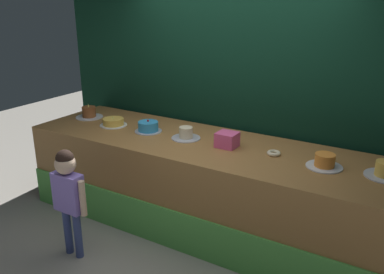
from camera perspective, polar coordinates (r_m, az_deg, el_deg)
name	(u,v)px	position (r m, az deg, el deg)	size (l,w,h in m)	color
ground_plane	(176,249)	(4.13, -2.20, -15.37)	(12.00, 12.00, 0.00)	gray
stage_platform	(204,185)	(4.30, 1.75, -6.72)	(3.91, 1.12, 0.93)	#9E6B38
curtain_backdrop	(235,84)	(4.55, 5.99, 7.37)	(4.66, 0.08, 2.84)	black
child_figure	(68,189)	(3.87, -16.93, -6.97)	(0.41, 0.19, 1.07)	#3F4C8C
pink_box	(227,140)	(4.01, 4.92, -0.38)	(0.20, 0.18, 0.14)	#F15896
donut	(274,153)	(3.87, 11.35, -2.24)	(0.13, 0.13, 0.04)	beige
cake_far_left	(89,113)	(5.13, -14.19, 3.27)	(0.33, 0.33, 0.17)	silver
cake_left	(113,122)	(4.75, -10.93, 2.04)	(0.31, 0.31, 0.11)	white
cake_center_left	(148,127)	(4.47, -6.14, 1.42)	(0.30, 0.30, 0.14)	silver
cake_center_right	(186,134)	(4.23, -0.86, 0.43)	(0.30, 0.30, 0.12)	silver
cake_right	(325,162)	(3.71, 18.05, -3.28)	(0.31, 0.31, 0.12)	silver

